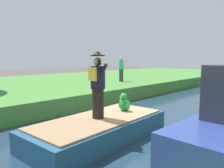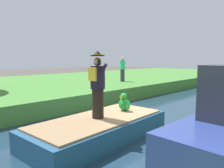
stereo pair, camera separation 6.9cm
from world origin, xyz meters
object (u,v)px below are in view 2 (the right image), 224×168
parrot_plush (124,103)px  person_bystander (123,69)px  person_pirate (98,85)px  boat (99,129)px

parrot_plush → person_bystander: person_bystander is taller
person_pirate → person_bystander: bearing=113.4°
parrot_plush → person_bystander: bearing=132.4°
boat → person_bystander: 8.80m
boat → person_pirate: person_pirate is taller
person_pirate → boat: bearing=20.6°
boat → person_bystander: size_ratio=2.69×
person_pirate → person_bystander: 8.71m
boat → person_pirate: 1.23m
person_bystander → person_pirate: bearing=-52.6°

